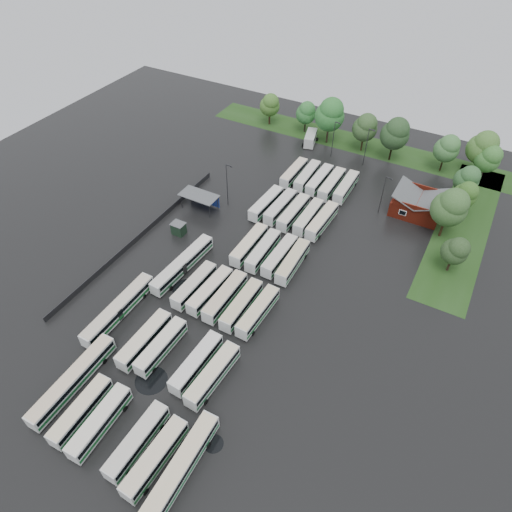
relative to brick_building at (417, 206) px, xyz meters
The scene contains 60 objects.
ground 49.08m from the brick_building, 119.30° to the right, with size 160.00×160.00×0.00m, color black.
brick_building is the anchor object (origin of this frame).
wash_shed 46.14m from the brick_building, 153.27° to the right, with size 8.20×4.20×3.58m.
utility_hut 50.26m from the brick_building, 143.11° to the right, with size 2.70×2.20×2.62m.
grass_strip_north 31.19m from the brick_building, 134.96° to the left, with size 80.00×10.00×0.01m, color #1C3E12.
grass_strip_east 10.17m from the brick_building, ahead, with size 10.00×50.00×0.01m, color #1C3E12.
west_fence 57.83m from the brick_building, 143.04° to the right, with size 0.10×50.00×1.20m, color #2D2D30.
bus_r0c0 74.55m from the brick_building, 112.43° to the right, with size 2.64×10.70×2.96m.
bus_r0c1 73.30m from the brick_building, 109.94° to the right, with size 2.74×10.95×3.02m.
bus_r0c3 71.06m from the brick_building, 105.40° to the right, with size 2.36×10.86×3.02m.
bus_r0c4 70.80m from the brick_building, 102.57° to the right, with size 2.65×11.11×3.08m.
bus_r1c0 62.15m from the brick_building, 117.22° to the right, with size 2.43×11.13×3.09m.
bus_r1c1 60.56m from the brick_building, 114.79° to the right, with size 2.41×10.61×2.94m.
bus_r1c3 57.98m from the brick_building, 109.01° to the right, with size 2.62×10.99×3.04m.
bus_r1c4 57.54m from the brick_building, 105.74° to the right, with size 2.87×11.23×3.10m.
bus_r2c0 50.48m from the brick_building, 124.08° to the right, with size 2.60×10.78×2.98m.
bus_r2c1 48.54m from the brick_building, 121.21° to the right, with size 2.83×10.95×3.02m.
bus_r2c2 47.00m from the brick_building, 118.08° to the right, with size 2.44×11.17×3.10m.
bus_r2c3 45.70m from the brick_building, 114.21° to the right, with size 2.35×10.91×3.04m.
bus_r2c4 44.45m from the brick_building, 110.57° to the right, with size 2.63×10.89×3.01m.
bus_r3c1 37.54m from the brick_building, 131.95° to the right, with size 2.40×11.10×3.09m.
bus_r3c2 35.61m from the brick_building, 128.13° to the right, with size 2.53×10.88×3.02m.
bus_r3c3 33.40m from the brick_building, 123.87° to the right, with size 2.47×10.81×3.00m.
bus_r3c4 32.14m from the brick_building, 119.32° to the right, with size 2.62×11.04×3.06m.
bus_r4c0 32.01m from the brick_building, 152.83° to the right, with size 2.83×11.13×3.07m.
bus_r4c1 28.98m from the brick_building, 150.75° to the right, with size 2.64×11.03×3.05m.
bus_r4c2 26.42m from the brick_building, 146.42° to the right, with size 2.57×11.15×3.09m.
bus_r4c3 23.55m from the brick_building, 142.59° to the right, with size 2.32×10.69×2.97m.
bus_r4c4 21.26m from the brick_building, 137.64° to the right, with size 2.80×11.24×3.10m.
bus_r5c0 28.50m from the brick_building, behind, with size 2.31×10.59×2.95m.
bus_r5c1 25.19m from the brick_building, behind, with size 2.58×10.90×3.02m.
bus_r5c2 22.12m from the brick_building, behind, with size 2.43×10.83×3.01m.
bus_r5c3 19.00m from the brick_building, behind, with size 2.40×11.14×3.10m.
bus_r5c4 15.78m from the brick_building, behind, with size 2.42×10.87×3.02m.
artic_bus_west_a 73.75m from the brick_building, 116.57° to the right, with size 2.60×15.91×2.94m.
artic_bus_west_b 50.79m from the brick_building, 130.82° to the right, with size 3.01×15.90×2.93m.
artic_bus_west_c 63.74m from the brick_building, 124.63° to the right, with size 2.40×15.93×2.95m.
artic_bus_east 70.44m from the brick_building, 99.66° to the right, with size 2.83×16.74×3.09m.
minibus 35.58m from the brick_building, 153.26° to the left, with size 4.07×7.05×2.90m.
tree_north_0 50.36m from the brick_building, 156.24° to the left, with size 5.41×5.40×8.94m.
tree_north_1 41.52m from the brick_building, 149.39° to the left, with size 5.25×5.25×8.70m.
tree_north_2 34.22m from the brick_building, 146.55° to the left, with size 7.47×7.47×12.37m.
tree_north_3 27.19m from the brick_building, 134.62° to the left, with size 6.14×6.14×10.17m.
tree_north_4 21.96m from the brick_building, 121.61° to the left, with size 6.87×6.87×11.38m.
tree_north_5 19.71m from the brick_building, 87.04° to the left, with size 5.80×5.80×9.61m.
tree_north_6 23.66m from the brick_building, 69.30° to the left, with size 6.84×6.84×11.33m.
tree_east_0 17.99m from the brick_building, 55.73° to the right, with size 4.86×4.84×8.01m.
tree_east_1 10.01m from the brick_building, 39.24° to the right, with size 6.96×6.96×11.52m.
tree_east_2 9.59m from the brick_building, 23.38° to the left, with size 5.10×5.10×8.45m.
tree_east_3 12.45m from the brick_building, 51.04° to the left, with size 5.32×5.32×8.81m.
tree_east_4 22.26m from the brick_building, 62.52° to the left, with size 5.72×5.69×9.43m.
lamp_post_ne 8.48m from the brick_building, 151.58° to the right, with size 1.39×0.27×9.02m.
lamp_post_nw 40.48m from the brick_building, 155.15° to the right, with size 1.57×0.31×10.19m.
lamp_post_back_w 27.77m from the brick_building, 152.53° to the left, with size 1.44×0.28×9.37m.
lamp_post_back_e 20.82m from the brick_building, 141.67° to the left, with size 1.49×0.29×9.70m.
puddle_0 64.41m from the brick_building, 111.69° to the right, with size 4.92×4.92×0.01m, color black.
puddle_1 67.75m from the brick_building, 105.39° to the right, with size 2.90×2.90×0.01m, color black.
puddle_2 51.72m from the brick_building, 125.55° to the right, with size 4.94×4.94×0.01m, color black.
puddle_3 47.44m from the brick_building, 116.03° to the right, with size 4.18×4.18×0.01m, color black.
puddle_4 64.25m from the brick_building, 99.34° to the right, with size 2.71×2.71×0.01m, color black.
Camera 1 is at (31.77, -41.65, 60.26)m, focal length 32.00 mm.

